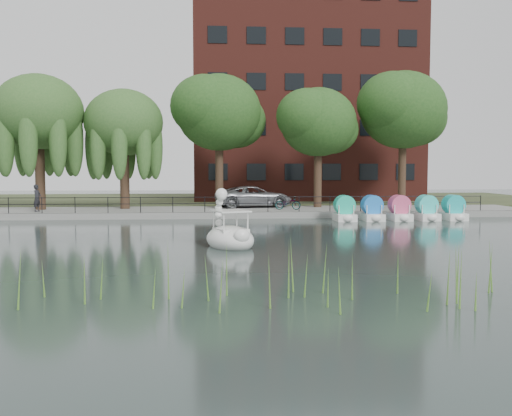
{
  "coord_description": "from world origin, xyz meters",
  "views": [
    {
      "loc": [
        -1.63,
        -22.68,
        3.17
      ],
      "look_at": [
        0.5,
        4.0,
        1.3
      ],
      "focal_mm": 40.0,
      "sensor_mm": 36.0,
      "label": 1
    }
  ],
  "objects": [
    {
      "name": "pedal_boat_row",
      "position": [
        9.83,
        11.08,
        0.61
      ],
      "size": [
        7.95,
        1.7,
        1.4
      ],
      "color": "white",
      "rests_on": "ground_plane"
    },
    {
      "name": "kerb",
      "position": [
        0.0,
        13.05,
        0.2
      ],
      "size": [
        40.0,
        0.25,
        0.4
      ],
      "primitive_type": "cube",
      "color": "gray",
      "rests_on": "ground_plane"
    },
    {
      "name": "railing",
      "position": [
        0.0,
        13.25,
        1.15
      ],
      "size": [
        32.0,
        0.05,
        1.0
      ],
      "color": "black",
      "rests_on": "promenade"
    },
    {
      "name": "pedestrian",
      "position": [
        -12.7,
        14.71,
        1.39
      ],
      "size": [
        0.66,
        0.82,
        1.98
      ],
      "primitive_type": "imported",
      "rotation": [
        0.0,
        0.0,
        1.29
      ],
      "color": "black",
      "rests_on": "promenade"
    },
    {
      "name": "land_strip",
      "position": [
        0.0,
        30.0,
        0.18
      ],
      "size": [
        60.0,
        22.0,
        0.36
      ],
      "primitive_type": "cube",
      "color": "#47512D",
      "rests_on": "ground_plane"
    },
    {
      "name": "broadleaf_center",
      "position": [
        -1.0,
        18.0,
        7.06
      ],
      "size": [
        6.0,
        6.0,
        9.25
      ],
      "color": "#473323",
      "rests_on": "promenade"
    },
    {
      "name": "promenade",
      "position": [
        0.0,
        16.0,
        0.2
      ],
      "size": [
        40.0,
        6.0,
        0.4
      ],
      "primitive_type": "cube",
      "color": "gray",
      "rests_on": "ground_plane"
    },
    {
      "name": "bicycle",
      "position": [
        3.53,
        15.12,
        0.9
      ],
      "size": [
        0.91,
        1.8,
        1.0
      ],
      "primitive_type": "imported",
      "rotation": [
        0.0,
        0.0,
        1.38
      ],
      "color": "gray",
      "rests_on": "promenade"
    },
    {
      "name": "apartment_building",
      "position": [
        7.0,
        29.97,
        9.36
      ],
      "size": [
        20.0,
        10.07,
        18.0
      ],
      "color": "#4C1E16",
      "rests_on": "land_strip"
    },
    {
      "name": "reed_bank",
      "position": [
        2.0,
        -9.5,
        0.6
      ],
      "size": [
        24.0,
        2.4,
        1.2
      ],
      "color": "#669938",
      "rests_on": "ground_plane"
    },
    {
      "name": "ground_plane",
      "position": [
        0.0,
        0.0,
        0.0
      ],
      "size": [
        120.0,
        120.0,
        0.0
      ],
      "primitive_type": "plane",
      "color": "#374643"
    },
    {
      "name": "willow_mid",
      "position": [
        -7.5,
        17.0,
        6.25
      ],
      "size": [
        5.32,
        5.32,
        8.15
      ],
      "color": "#473323",
      "rests_on": "promenade"
    },
    {
      "name": "broadleaf_right",
      "position": [
        6.0,
        17.5,
        6.39
      ],
      "size": [
        5.4,
        5.4,
        8.32
      ],
      "color": "#473323",
      "rests_on": "promenade"
    },
    {
      "name": "willow_left",
      "position": [
        -13.0,
        16.5,
        6.87
      ],
      "size": [
        5.88,
        5.88,
        9.01
      ],
      "color": "#473323",
      "rests_on": "promenade"
    },
    {
      "name": "minivan",
      "position": [
        1.43,
        17.71,
        1.27
      ],
      "size": [
        4.1,
        6.69,
        1.73
      ],
      "primitive_type": "imported",
      "rotation": [
        0.0,
        0.0,
        1.78
      ],
      "color": "gray",
      "rests_on": "promenade"
    },
    {
      "name": "broadleaf_far",
      "position": [
        12.5,
        18.5,
        7.4
      ],
      "size": [
        6.3,
        6.3,
        9.71
      ],
      "color": "#473323",
      "rests_on": "promenade"
    },
    {
      "name": "swan_boat",
      "position": [
        -0.88,
        0.2,
        0.51
      ],
      "size": [
        2.59,
        3.2,
        2.34
      ],
      "rotation": [
        0.0,
        0.0,
        0.35
      ],
      "color": "white",
      "rests_on": "ground_plane"
    }
  ]
}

